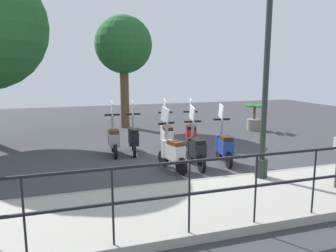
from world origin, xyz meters
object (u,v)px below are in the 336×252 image
(tree_distant, at_px, (123,46))
(scooter_near_0, at_px, (224,145))
(scooter_far_3, at_px, (114,139))
(potted_palm, at_px, (254,119))
(lamp_post_near, at_px, (266,79))
(scooter_far_0, at_px, (191,134))
(scooter_far_1, at_px, (167,135))
(scooter_near_1, at_px, (196,149))
(scooter_near_2, at_px, (172,151))
(scooter_far_2, at_px, (134,137))

(tree_distant, xyz_separation_m, scooter_near_0, (-6.11, -1.48, -2.89))
(scooter_near_0, bearing_deg, scooter_far_3, 65.94)
(potted_palm, relative_size, scooter_far_3, 0.69)
(lamp_post_near, height_order, scooter_far_3, lamp_post_near)
(scooter_far_0, relative_size, scooter_far_1, 1.00)
(potted_palm, height_order, scooter_near_1, scooter_near_1)
(tree_distant, distance_m, scooter_near_0, 6.92)
(scooter_near_2, xyz_separation_m, scooter_far_2, (1.86, 0.56, 0.00))
(scooter_far_0, bearing_deg, scooter_near_0, -154.02)
(scooter_near_1, height_order, scooter_far_1, same)
(potted_palm, height_order, scooter_near_2, scooter_near_2)
(lamp_post_near, xyz_separation_m, scooter_far_1, (3.40, 1.06, -1.75))
(scooter_far_2, xyz_separation_m, scooter_far_3, (0.02, 0.57, 0.00))
(potted_palm, height_order, scooter_far_2, scooter_far_2)
(scooter_near_0, relative_size, scooter_near_1, 1.00)
(lamp_post_near, distance_m, scooter_near_0, 2.39)
(potted_palm, distance_m, scooter_far_3, 6.34)
(potted_palm, bearing_deg, scooter_near_2, 129.81)
(scooter_far_2, bearing_deg, scooter_far_3, 97.29)
(tree_distant, xyz_separation_m, scooter_near_1, (-6.22, -0.64, -2.89))
(scooter_near_0, xyz_separation_m, scooter_near_1, (-0.11, 0.83, 0.00))
(tree_distant, distance_m, scooter_far_2, 5.29)
(scooter_far_0, bearing_deg, scooter_far_1, 101.60)
(scooter_near_2, xyz_separation_m, scooter_far_1, (1.92, -0.47, 0.00))
(scooter_near_0, height_order, scooter_far_2, same)
(scooter_far_1, bearing_deg, scooter_far_0, -88.54)
(scooter_near_0, xyz_separation_m, scooter_far_3, (1.73, 2.61, 0.00))
(scooter_far_0, xyz_separation_m, scooter_far_3, (0.03, 2.36, 0.00))
(scooter_near_1, relative_size, scooter_near_2, 1.00)
(tree_distant, xyz_separation_m, scooter_far_1, (-4.33, -0.47, -2.89))
(scooter_far_1, bearing_deg, tree_distant, 13.70)
(scooter_near_0, xyz_separation_m, scooter_far_2, (1.71, 2.04, 0.00))
(scooter_far_0, bearing_deg, scooter_near_1, 179.68)
(potted_palm, height_order, scooter_far_0, scooter_far_0)
(lamp_post_near, height_order, scooter_far_1, lamp_post_near)
(scooter_near_0, xyz_separation_m, scooter_near_2, (-0.15, 1.48, 0.00))
(lamp_post_near, height_order, tree_distant, lamp_post_near)
(tree_distant, height_order, scooter_far_3, tree_distant)
(scooter_near_0, distance_m, scooter_far_3, 3.13)
(tree_distant, relative_size, scooter_far_1, 2.98)
(scooter_near_2, bearing_deg, scooter_near_0, -98.40)
(scooter_near_0, height_order, scooter_far_3, same)
(lamp_post_near, height_order, scooter_near_0, lamp_post_near)
(scooter_far_1, height_order, scooter_far_2, same)
(potted_palm, distance_m, scooter_far_2, 5.81)
(lamp_post_near, distance_m, scooter_near_1, 2.48)
(scooter_near_1, height_order, scooter_far_0, same)
(scooter_far_1, bearing_deg, lamp_post_near, -155.32)
(scooter_far_1, bearing_deg, scooter_near_0, -143.10)
(scooter_near_0, bearing_deg, scooter_near_2, 105.09)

